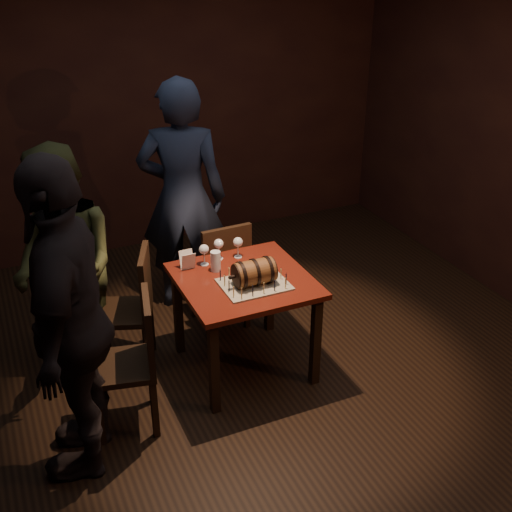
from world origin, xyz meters
name	(u,v)px	position (x,y,z in m)	size (l,w,h in m)	color
room_shell	(251,198)	(0.00, 0.00, 1.40)	(5.04, 5.04, 2.80)	black
pub_table	(244,292)	(0.00, 0.13, 0.64)	(0.90, 0.90, 0.75)	#46110B
cake_board	(254,284)	(0.03, 0.01, 0.76)	(0.45, 0.35, 0.01)	gray
barrel_cake	(254,272)	(0.03, 0.01, 0.85)	(0.33, 0.19, 0.19)	brown
birthday_candles	(254,278)	(0.03, 0.01, 0.80)	(0.40, 0.30, 0.09)	#E8DC8A
wine_glass_left	(204,250)	(-0.18, 0.43, 0.87)	(0.07, 0.07, 0.16)	silver
wine_glass_mid	(219,245)	(-0.05, 0.47, 0.87)	(0.07, 0.07, 0.16)	silver
wine_glass_right	(238,243)	(0.09, 0.44, 0.87)	(0.07, 0.07, 0.16)	silver
pint_of_ale	(216,262)	(-0.14, 0.32, 0.82)	(0.07, 0.07, 0.15)	silver
menu_card	(187,261)	(-0.31, 0.43, 0.81)	(0.10, 0.05, 0.13)	white
chair_back	(222,270)	(0.06, 0.70, 0.52)	(0.41, 0.41, 0.93)	black
chair_left_rear	(133,304)	(-0.71, 0.49, 0.52)	(0.52, 0.52, 0.93)	black
chair_left_front	(135,356)	(-0.86, -0.13, 0.52)	(0.48, 0.48, 0.93)	black
person_back	(183,198)	(-0.08, 1.19, 0.98)	(0.71, 0.47, 1.96)	#1A2135
person_left_rear	(66,267)	(-1.12, 0.61, 0.85)	(0.83, 0.65, 1.71)	#32371B
person_left_front	(70,321)	(-1.23, -0.31, 0.98)	(1.15, 0.48, 1.96)	black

